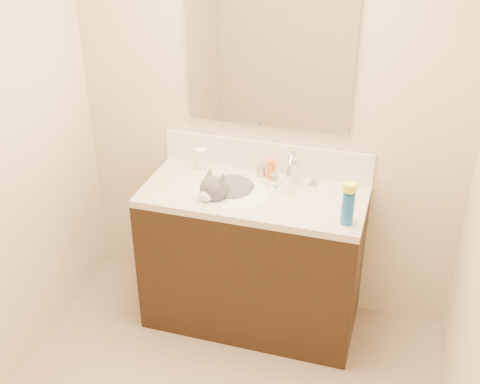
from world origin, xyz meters
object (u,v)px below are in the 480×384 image
Objects in this scene: basin at (230,203)px; pill_bottle at (201,159)px; vanity_cabinet at (253,261)px; silver_jar at (261,171)px; faucet at (293,171)px; amber_bottle at (271,169)px; cat at (229,195)px; spray_can at (348,209)px.

pill_bottle is at bearing 138.42° from basin.
silver_jar is at bearing 93.41° from vanity_cabinet.
silver_jar is at bearing 161.97° from faucet.
faucet is 2.52× the size of amber_bottle.
faucet is 0.55m from pill_bottle.
cat is (-0.14, -0.01, 0.42)m from vanity_cabinet.
amber_bottle reaches higher than vanity_cabinet.
faucet reaches higher than vanity_cabinet.
faucet reaches higher than amber_bottle.
faucet is at bearing 37.29° from vanity_cabinet.
basin is 0.30m from amber_bottle.
pill_bottle reaches higher than basin.
cat is (-0.02, 0.02, 0.04)m from basin.
spray_can is (0.53, -0.36, 0.05)m from silver_jar.
pill_bottle reaches higher than silver_jar.
pill_bottle is at bearing 163.83° from cat.
faucet reaches higher than spray_can.
faucet reaches higher than basin.
cat is at bearing -177.85° from vanity_cabinet.
amber_bottle reaches higher than basin.
faucet is at bearing 138.21° from spray_can.
spray_can is at bearing -11.97° from basin.
faucet is 2.30× the size of pill_bottle.
basin is at bearing -150.88° from faucet.
vanity_cabinet is 2.83× the size of cat.
basin is 0.35m from pill_bottle.
spray_can is (0.88, -0.35, 0.02)m from pill_bottle.
vanity_cabinet is 0.65m from pill_bottle.
faucet is 0.21m from silver_jar.
amber_bottle is (0.19, 0.19, 0.09)m from cat.
vanity_cabinet is 10.81× the size of amber_bottle.
basin is 3.70× the size of pill_bottle.
vanity_cabinet is at bearing -104.43° from amber_bottle.
vanity_cabinet is 0.76m from spray_can.
amber_bottle is (0.06, -0.01, 0.02)m from silver_jar.
pill_bottle is (-0.36, 0.19, 0.51)m from vanity_cabinet.
cat reaches higher than pill_bottle.
basin is 0.05m from cat.
silver_jar is 0.39× the size of spray_can.
cat reaches higher than vanity_cabinet.
pill_bottle is at bearing 152.89° from vanity_cabinet.
vanity_cabinet is 0.54m from amber_bottle.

